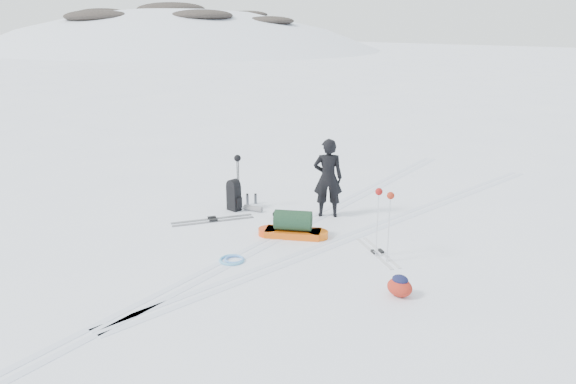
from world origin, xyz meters
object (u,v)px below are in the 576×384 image
(skier, at_px, (328,178))
(ski_poles_black, at_px, (238,165))
(pulk_sled, at_px, (293,227))
(expedition_rucksack, at_px, (236,196))

(skier, bearing_deg, ski_poles_black, -11.84)
(pulk_sled, bearing_deg, expedition_rucksack, 137.93)
(pulk_sled, xyz_separation_m, ski_poles_black, (-2.30, 0.64, 0.93))
(ski_poles_black, bearing_deg, expedition_rucksack, -53.79)
(skier, height_order, expedition_rucksack, skier)
(pulk_sled, height_order, expedition_rucksack, expedition_rucksack)
(expedition_rucksack, distance_m, ski_poles_black, 0.80)
(skier, bearing_deg, expedition_rucksack, -8.18)
(skier, height_order, ski_poles_black, skier)
(skier, relative_size, pulk_sled, 1.22)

